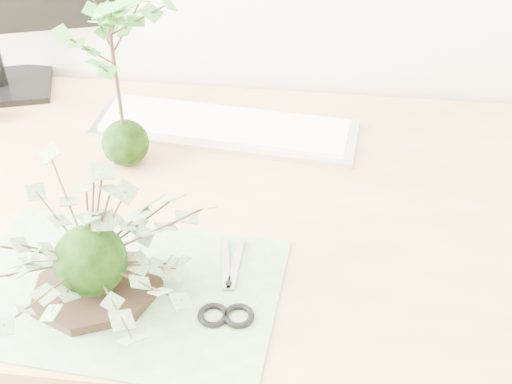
# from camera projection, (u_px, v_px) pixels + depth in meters

# --- Properties ---
(desk) EXTENTS (1.60, 0.70, 0.74)m
(desk) POSITION_uv_depth(u_px,v_px,m) (215.00, 243.00, 1.17)
(desk) COLOR tan
(desk) RESTS_ON ground_plane
(cutting_mat) EXTENTS (0.44, 0.31, 0.00)m
(cutting_mat) POSITION_uv_depth(u_px,v_px,m) (123.00, 292.00, 0.96)
(cutting_mat) COLOR #6B9865
(cutting_mat) RESTS_ON desk
(stone_dish) EXTENTS (0.24, 0.24, 0.01)m
(stone_dish) POSITION_uv_depth(u_px,v_px,m) (97.00, 290.00, 0.95)
(stone_dish) COLOR black
(stone_dish) RESTS_ON cutting_mat
(ivy_kokedama) EXTENTS (0.33, 0.33, 0.19)m
(ivy_kokedama) POSITION_uv_depth(u_px,v_px,m) (85.00, 234.00, 0.89)
(ivy_kokedama) COLOR black
(ivy_kokedama) RESTS_ON stone_dish
(maple_kokedama) EXTENTS (0.21, 0.21, 0.32)m
(maple_kokedama) POSITION_uv_depth(u_px,v_px,m) (111.00, 39.00, 1.05)
(maple_kokedama) COLOR black
(maple_kokedama) RESTS_ON desk
(keyboard) EXTENTS (0.48, 0.18, 0.02)m
(keyboard) POSITION_uv_depth(u_px,v_px,m) (225.00, 127.00, 1.26)
(keyboard) COLOR silver
(keyboard) RESTS_ON desk
(scissors) EXTENTS (0.08, 0.17, 0.01)m
(scissors) POSITION_uv_depth(u_px,v_px,m) (226.00, 303.00, 0.94)
(scissors) COLOR gray
(scissors) RESTS_ON cutting_mat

